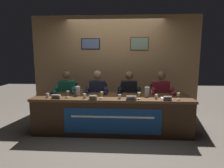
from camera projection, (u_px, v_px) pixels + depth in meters
ground_plane at (112, 130)px, 4.03m from camera, size 12.00×12.00×0.00m
wall_back_panelled at (115, 66)px, 5.08m from camera, size 4.40×0.14×2.60m
conference_table at (112, 109)px, 3.83m from camera, size 3.20×0.81×0.75m
chair_far_left at (69, 102)px, 4.60m from camera, size 0.44×0.44×0.91m
panelist_far_left at (66, 93)px, 4.36m from camera, size 0.51×0.48×1.24m
nameplate_far_left at (56, 96)px, 3.68m from camera, size 0.18×0.06×0.08m
juice_glass_far_left at (68, 93)px, 3.79m from camera, size 0.06×0.06×0.12m
water_cup_far_left at (48, 96)px, 3.77m from camera, size 0.06×0.06×0.08m
chair_center_left at (99, 103)px, 4.56m from camera, size 0.44×0.44×0.91m
panelist_center_left at (97, 93)px, 4.32m from camera, size 0.51×0.48×1.24m
nameplate_center_left at (93, 97)px, 3.61m from camera, size 0.15×0.06×0.08m
juice_glass_center_left at (102, 94)px, 3.71m from camera, size 0.06×0.06×0.12m
water_cup_center_left at (85, 96)px, 3.72m from camera, size 0.06×0.06×0.08m
chair_center_right at (129, 103)px, 4.52m from camera, size 0.44×0.44×0.91m
panelist_center_right at (129, 94)px, 4.28m from camera, size 0.51×0.48×1.24m
nameplate_center_right at (131, 98)px, 3.57m from camera, size 0.19×0.06×0.08m
juice_glass_center_right at (139, 94)px, 3.66m from camera, size 0.06×0.06×0.12m
water_cup_center_right at (120, 97)px, 3.66m from camera, size 0.06×0.06×0.08m
chair_far_right at (159, 104)px, 4.47m from camera, size 0.44×0.44×0.91m
panelist_far_right at (161, 94)px, 4.23m from camera, size 0.51×0.48×1.24m
nameplate_far_right at (168, 98)px, 3.54m from camera, size 0.16×0.06×0.08m
juice_glass_far_right at (178, 95)px, 3.61m from camera, size 0.06×0.06×0.12m
water_cup_far_right at (156, 97)px, 3.66m from camera, size 0.06×0.06×0.08m
water_pitcher_left_side at (78, 91)px, 3.95m from camera, size 0.15×0.10×0.21m
water_pitcher_right_side at (147, 92)px, 3.87m from camera, size 0.15×0.10×0.21m
document_stack_far_right at (166, 98)px, 3.70m from camera, size 0.22×0.16×0.01m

